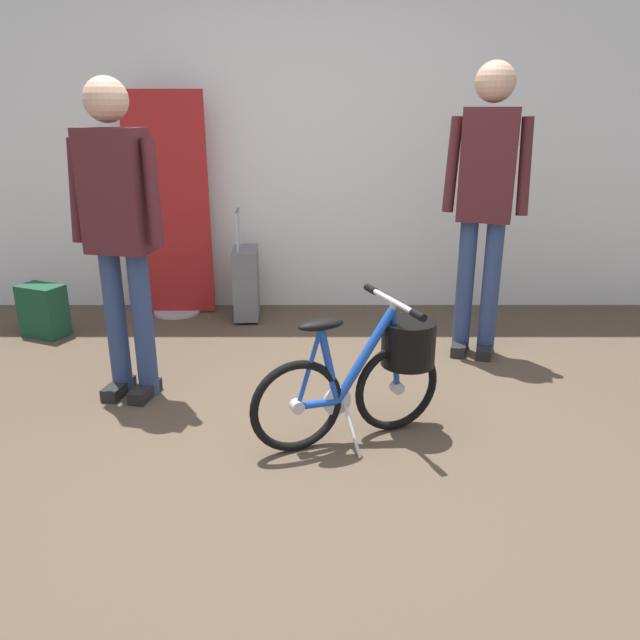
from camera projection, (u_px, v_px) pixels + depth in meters
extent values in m
plane|color=brown|center=(298.00, 459.00, 2.80)|extent=(6.85, 6.85, 0.00)
cube|color=white|center=(308.00, 100.00, 4.55)|extent=(6.85, 0.10, 3.16)
cylinder|color=#B7B7BC|center=(179.00, 311.00, 4.82)|extent=(0.36, 0.36, 0.02)
cube|color=#A51E1E|center=(171.00, 206.00, 4.55)|extent=(0.60, 0.02, 1.63)
torus|color=black|center=(399.00, 388.00, 2.99)|extent=(0.43, 0.21, 0.45)
cylinder|color=#B7B7BC|center=(399.00, 388.00, 2.99)|extent=(0.07, 0.07, 0.06)
torus|color=black|center=(300.00, 406.00, 2.80)|extent=(0.43, 0.21, 0.45)
cylinder|color=#B7B7BC|center=(300.00, 406.00, 2.80)|extent=(0.07, 0.07, 0.06)
cylinder|color=#1947B2|center=(319.00, 404.00, 2.84)|extent=(0.20, 0.11, 0.05)
cylinder|color=#1947B2|center=(366.00, 356.00, 2.86)|extent=(0.31, 0.16, 0.44)
cylinder|color=#1947B2|center=(331.00, 366.00, 2.80)|extent=(0.12, 0.08, 0.38)
cylinder|color=#1947B2|center=(319.00, 404.00, 2.84)|extent=(0.19, 0.10, 0.04)
cylinder|color=#1947B2|center=(397.00, 350.00, 2.92)|extent=(0.08, 0.05, 0.41)
cylinder|color=#1947B2|center=(311.00, 368.00, 2.76)|extent=(0.13, 0.07, 0.37)
ellipsoid|color=black|center=(323.00, 325.00, 2.72)|extent=(0.24, 0.17, 0.05)
cylinder|color=#B7B7BC|center=(395.00, 305.00, 2.84)|extent=(0.03, 0.03, 0.04)
cylinder|color=#B7B7BC|center=(395.00, 301.00, 2.83)|extent=(0.20, 0.42, 0.03)
cylinder|color=black|center=(420.00, 315.00, 2.64)|extent=(0.07, 0.10, 0.04)
cylinder|color=black|center=(373.00, 289.00, 3.02)|extent=(0.07, 0.10, 0.04)
cylinder|color=#B7B7BC|center=(339.00, 401.00, 2.88)|extent=(0.13, 0.07, 0.14)
cylinder|color=#B7B7BC|center=(354.00, 430.00, 2.85)|extent=(0.09, 0.18, 0.21)
cylinder|color=black|center=(410.00, 343.00, 2.94)|extent=(0.34, 0.34, 0.22)
cylinder|color=navy|center=(467.00, 287.00, 3.94)|extent=(0.11, 0.11, 0.86)
cube|color=black|center=(461.00, 347.00, 4.02)|extent=(0.16, 0.26, 0.07)
cylinder|color=navy|center=(492.00, 289.00, 3.89)|extent=(0.11, 0.11, 0.86)
cube|color=black|center=(486.00, 350.00, 3.97)|extent=(0.16, 0.26, 0.07)
cube|color=#4C1E23|center=(490.00, 166.00, 3.66)|extent=(0.37, 0.29, 0.67)
cylinder|color=#4C1E23|center=(454.00, 165.00, 3.71)|extent=(0.13, 0.12, 0.57)
cylinder|color=#4C1E23|center=(527.00, 167.00, 3.59)|extent=(0.10, 0.12, 0.57)
sphere|color=tan|center=(498.00, 82.00, 3.51)|extent=(0.23, 0.23, 0.23)
cylinder|color=navy|center=(118.00, 323.00, 3.35)|extent=(0.11, 0.11, 0.81)
cube|color=black|center=(121.00, 388.00, 3.43)|extent=(0.14, 0.25, 0.07)
cylinder|color=navy|center=(145.00, 325.00, 3.32)|extent=(0.11, 0.11, 0.81)
cube|color=black|center=(147.00, 391.00, 3.39)|extent=(0.14, 0.25, 0.07)
cube|color=#4C1E23|center=(118.00, 192.00, 3.11)|extent=(0.35, 0.26, 0.62)
cylinder|color=#4C1E23|center=(79.00, 191.00, 3.13)|extent=(0.12, 0.12, 0.53)
cylinder|color=#4C1E23|center=(154.00, 193.00, 3.05)|extent=(0.10, 0.12, 0.53)
sphere|color=tan|center=(108.00, 99.00, 2.96)|extent=(0.22, 0.22, 0.22)
cube|color=slate|center=(248.00, 283.00, 4.61)|extent=(0.20, 0.37, 0.52)
cylinder|color=#B7B7BC|center=(239.00, 233.00, 4.37)|extent=(0.02, 0.02, 0.28)
cylinder|color=#B7B7BC|center=(241.00, 227.00, 4.59)|extent=(0.02, 0.02, 0.28)
cylinder|color=slate|center=(239.00, 211.00, 4.44)|extent=(0.03, 0.23, 0.02)
cylinder|color=black|center=(256.00, 320.00, 4.58)|extent=(0.04, 0.02, 0.04)
cylinder|color=black|center=(257.00, 310.00, 4.82)|extent=(0.04, 0.02, 0.04)
cube|color=#19472D|center=(45.00, 310.00, 4.28)|extent=(0.35, 0.29, 0.37)
cube|color=#1F5939|center=(58.00, 313.00, 4.40)|extent=(0.21, 0.11, 0.16)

